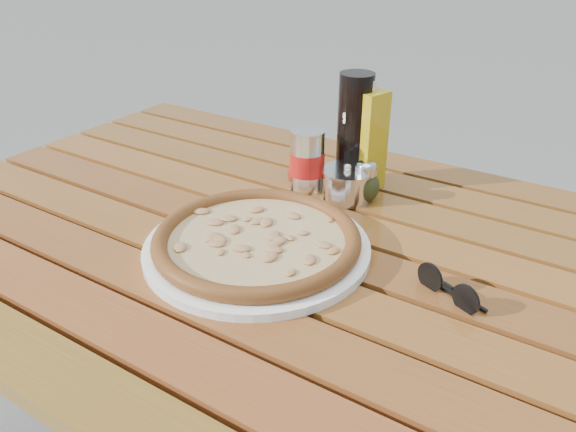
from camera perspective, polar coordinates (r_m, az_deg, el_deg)
The scene contains 10 objects.
table at distance 0.98m, azimuth -0.64°, elevation -5.94°, with size 1.40×0.90×0.75m.
plate at distance 0.90m, azimuth -3.16°, elevation -3.20°, with size 0.36×0.36×0.01m, color white.
pizza at distance 0.89m, azimuth -3.19°, elevation -2.34°, with size 0.35×0.35×0.03m.
pepper_shaker at distance 1.09m, azimuth 1.38°, elevation 4.69°, with size 0.06×0.06×0.08m.
oregano_shaker at distance 1.05m, azimuth 7.85°, elevation 3.44°, with size 0.07×0.07×0.08m.
dark_bottle at distance 1.09m, azimuth 6.75°, elevation 8.62°, with size 0.07×0.07×0.22m, color black.
soda_can at distance 1.08m, azimuth 1.96°, elevation 5.60°, with size 0.09×0.09×0.12m.
olive_oil_cruet at distance 1.09m, azimuth 8.11°, elevation 7.75°, with size 0.07×0.07×0.21m.
parmesan_tin at distance 1.06m, azimuth 5.99°, elevation 3.29°, with size 0.11×0.11×0.07m.
sunglasses at distance 0.82m, azimuth 15.99°, elevation -7.11°, with size 0.11×0.06×0.04m.
Camera 1 is at (0.45, -0.67, 1.22)m, focal length 35.00 mm.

